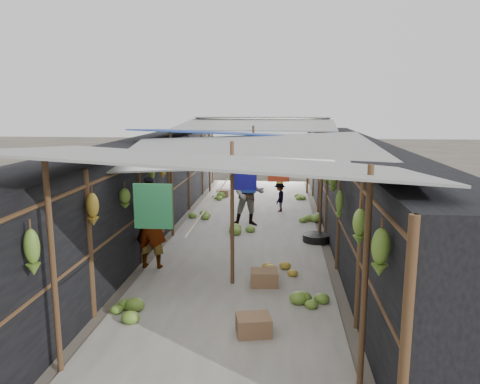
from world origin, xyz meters
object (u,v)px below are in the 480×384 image
(vendor_elderly, at_px, (150,225))
(shopper_blue, at_px, (248,193))
(black_basin, at_px, (316,238))
(crate_near, at_px, (254,326))
(vendor_seated, at_px, (280,197))

(vendor_elderly, xyz_separation_m, shopper_blue, (1.69, 3.45, 0.00))
(black_basin, bearing_deg, vendor_elderly, -148.64)
(vendor_elderly, bearing_deg, crate_near, 138.12)
(crate_near, relative_size, shopper_blue, 0.27)
(crate_near, xyz_separation_m, shopper_blue, (-0.51, 6.05, 0.74))
(crate_near, distance_m, black_basin, 4.82)
(vendor_elderly, relative_size, shopper_blue, 1.00)
(vendor_elderly, relative_size, vendor_seated, 1.95)
(crate_near, bearing_deg, vendor_elderly, 118.56)
(crate_near, bearing_deg, black_basin, 63.91)
(vendor_elderly, xyz_separation_m, vendor_seated, (2.51, 5.17, -0.43))
(crate_near, distance_m, shopper_blue, 6.12)
(crate_near, bearing_deg, vendor_seated, 76.01)
(shopper_blue, bearing_deg, vendor_elderly, -118.80)
(crate_near, relative_size, vendor_seated, 0.53)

